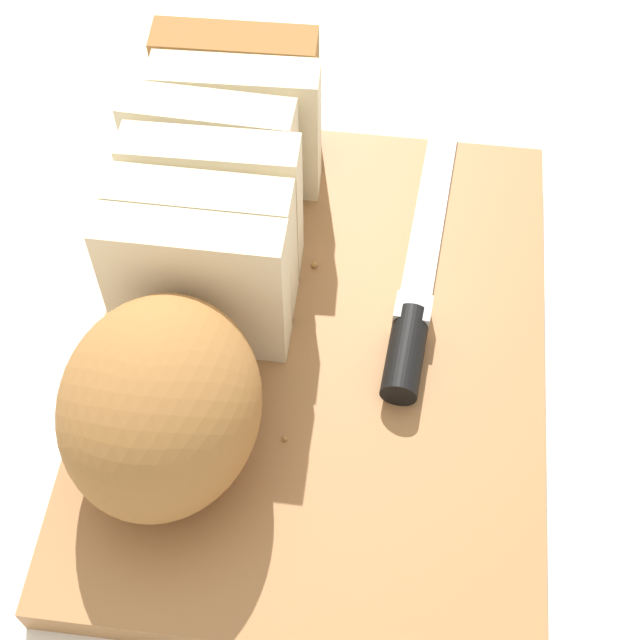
# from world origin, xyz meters

# --- Properties ---
(ground_plane) EXTENTS (3.00, 3.00, 0.00)m
(ground_plane) POSITION_xyz_m (0.00, 0.00, 0.00)
(ground_plane) COLOR silver
(cutting_board) EXTENTS (0.38, 0.29, 0.02)m
(cutting_board) POSITION_xyz_m (0.00, 0.00, 0.01)
(cutting_board) COLOR #9E6B3D
(cutting_board) RESTS_ON ground_plane
(bread_loaf) EXTENTS (0.33, 0.12, 0.11)m
(bread_loaf) POSITION_xyz_m (0.01, 0.08, 0.08)
(bread_loaf) COLOR #996633
(bread_loaf) RESTS_ON cutting_board
(bread_knife) EXTENTS (0.27, 0.04, 0.02)m
(bread_knife) POSITION_xyz_m (0.03, -0.06, 0.03)
(bread_knife) COLOR silver
(bread_knife) RESTS_ON cutting_board
(crumb_near_knife) EXTENTS (0.01, 0.01, 0.01)m
(crumb_near_knife) POSITION_xyz_m (0.02, 0.06, 0.03)
(crumb_near_knife) COLOR #A8753D
(crumb_near_knife) RESTS_ON cutting_board
(crumb_near_loaf) EXTENTS (0.00, 0.00, 0.00)m
(crumb_near_loaf) POSITION_xyz_m (0.06, 0.01, 0.03)
(crumb_near_loaf) COLOR #A8753D
(crumb_near_loaf) RESTS_ON cutting_board
(crumb_stray_left) EXTENTS (0.00, 0.00, 0.00)m
(crumb_stray_left) POSITION_xyz_m (-0.07, 0.01, 0.03)
(crumb_stray_left) COLOR #A8753D
(crumb_stray_left) RESTS_ON cutting_board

